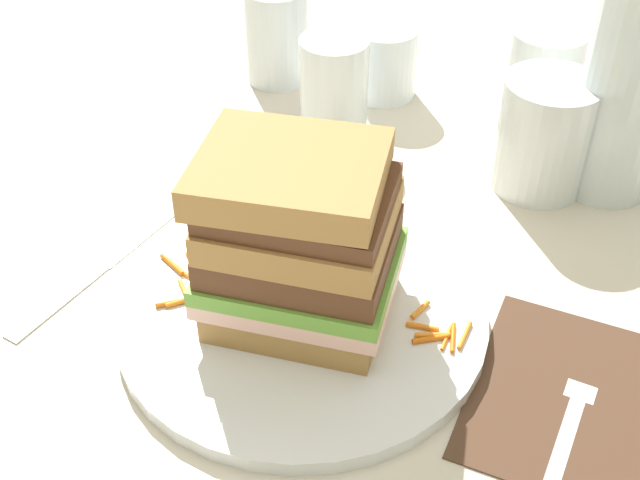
{
  "coord_description": "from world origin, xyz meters",
  "views": [
    {
      "loc": [
        0.19,
        -0.38,
        0.43
      ],
      "look_at": [
        0.01,
        0.03,
        0.05
      ],
      "focal_mm": 46.09,
      "sensor_mm": 36.0,
      "label": 1
    }
  ],
  "objects_px": {
    "water_bottle": "(633,70)",
    "empty_tumbler_3": "(277,36)",
    "empty_tumbler_2": "(544,67)",
    "main_plate": "(303,312)",
    "fork": "(571,421)",
    "sandwich": "(301,239)",
    "empty_tumbler_0": "(384,62)",
    "napkin_dark": "(578,400)",
    "knife": "(101,266)",
    "empty_tumbler_1": "(334,87)",
    "juice_glass": "(543,139)"
  },
  "relations": [
    {
      "from": "empty_tumbler_0",
      "to": "juice_glass",
      "type": "bearing_deg",
      "value": -27.36
    },
    {
      "from": "juice_glass",
      "to": "empty_tumbler_3",
      "type": "xyz_separation_m",
      "value": [
        -0.3,
        0.08,
        0.0
      ]
    },
    {
      "from": "empty_tumbler_2",
      "to": "empty_tumbler_0",
      "type": "bearing_deg",
      "value": -161.41
    },
    {
      "from": "main_plate",
      "to": "water_bottle",
      "type": "relative_size",
      "value": 1.04
    },
    {
      "from": "fork",
      "to": "water_bottle",
      "type": "xyz_separation_m",
      "value": [
        -0.03,
        0.28,
        0.11
      ]
    },
    {
      "from": "empty_tumbler_1",
      "to": "empty_tumbler_0",
      "type": "bearing_deg",
      "value": 78.85
    },
    {
      "from": "fork",
      "to": "juice_glass",
      "type": "height_order",
      "value": "juice_glass"
    },
    {
      "from": "empty_tumbler_3",
      "to": "main_plate",
      "type": "bearing_deg",
      "value": -60.57
    },
    {
      "from": "juice_glass",
      "to": "fork",
      "type": "bearing_deg",
      "value": -72.4
    },
    {
      "from": "sandwich",
      "to": "fork",
      "type": "xyz_separation_m",
      "value": [
        0.2,
        -0.02,
        -0.07
      ]
    },
    {
      "from": "juice_glass",
      "to": "empty_tumbler_1",
      "type": "distance_m",
      "value": 0.2
    },
    {
      "from": "empty_tumbler_2",
      "to": "juice_glass",
      "type": "bearing_deg",
      "value": -78.39
    },
    {
      "from": "knife",
      "to": "empty_tumbler_3",
      "type": "height_order",
      "value": "empty_tumbler_3"
    },
    {
      "from": "main_plate",
      "to": "empty_tumbler_1",
      "type": "bearing_deg",
      "value": 108.69
    },
    {
      "from": "sandwich",
      "to": "knife",
      "type": "height_order",
      "value": "sandwich"
    },
    {
      "from": "empty_tumbler_0",
      "to": "empty_tumbler_1",
      "type": "height_order",
      "value": "empty_tumbler_1"
    },
    {
      "from": "napkin_dark",
      "to": "empty_tumbler_3",
      "type": "bearing_deg",
      "value": 140.36
    },
    {
      "from": "knife",
      "to": "empty_tumbler_1",
      "type": "relative_size",
      "value": 2.08
    },
    {
      "from": "fork",
      "to": "empty_tumbler_0",
      "type": "xyz_separation_m",
      "value": [
        -0.26,
        0.35,
        0.03
      ]
    },
    {
      "from": "empty_tumbler_2",
      "to": "main_plate",
      "type": "bearing_deg",
      "value": -102.66
    },
    {
      "from": "main_plate",
      "to": "napkin_dark",
      "type": "height_order",
      "value": "main_plate"
    },
    {
      "from": "empty_tumbler_0",
      "to": "empty_tumbler_1",
      "type": "distance_m",
      "value": 0.09
    },
    {
      "from": "empty_tumbler_2",
      "to": "sandwich",
      "type": "bearing_deg",
      "value": -102.76
    },
    {
      "from": "fork",
      "to": "water_bottle",
      "type": "relative_size",
      "value": 0.64
    },
    {
      "from": "main_plate",
      "to": "juice_glass",
      "type": "height_order",
      "value": "juice_glass"
    },
    {
      "from": "napkin_dark",
      "to": "fork",
      "type": "distance_m",
      "value": 0.02
    },
    {
      "from": "empty_tumbler_3",
      "to": "empty_tumbler_2",
      "type": "bearing_deg",
      "value": 14.22
    },
    {
      "from": "fork",
      "to": "water_bottle",
      "type": "bearing_deg",
      "value": 95.36
    },
    {
      "from": "sandwich",
      "to": "fork",
      "type": "height_order",
      "value": "sandwich"
    },
    {
      "from": "fork",
      "to": "empty_tumbler_3",
      "type": "bearing_deg",
      "value": 138.36
    },
    {
      "from": "water_bottle",
      "to": "empty_tumbler_3",
      "type": "xyz_separation_m",
      "value": [
        -0.35,
        0.06,
        -0.06
      ]
    },
    {
      "from": "empty_tumbler_0",
      "to": "empty_tumbler_2",
      "type": "xyz_separation_m",
      "value": [
        0.15,
        0.05,
        0.0
      ]
    },
    {
      "from": "sandwich",
      "to": "empty_tumbler_0",
      "type": "xyz_separation_m",
      "value": [
        -0.07,
        0.34,
        -0.04
      ]
    },
    {
      "from": "knife",
      "to": "juice_glass",
      "type": "distance_m",
      "value": 0.39
    },
    {
      "from": "empty_tumbler_2",
      "to": "fork",
      "type": "bearing_deg",
      "value": -74.52
    },
    {
      "from": "sandwich",
      "to": "empty_tumbler_3",
      "type": "height_order",
      "value": "sandwich"
    },
    {
      "from": "main_plate",
      "to": "knife",
      "type": "bearing_deg",
      "value": -175.13
    },
    {
      "from": "sandwich",
      "to": "empty_tumbler_1",
      "type": "xyz_separation_m",
      "value": [
        -0.08,
        0.25,
        -0.03
      ]
    },
    {
      "from": "main_plate",
      "to": "water_bottle",
      "type": "xyz_separation_m",
      "value": [
        0.17,
        0.26,
        0.11
      ]
    },
    {
      "from": "knife",
      "to": "water_bottle",
      "type": "distance_m",
      "value": 0.46
    },
    {
      "from": "fork",
      "to": "main_plate",
      "type": "bearing_deg",
      "value": 174.91
    },
    {
      "from": "fork",
      "to": "empty_tumbler_0",
      "type": "relative_size",
      "value": 2.27
    },
    {
      "from": "sandwich",
      "to": "empty_tumbler_3",
      "type": "relative_size",
      "value": 1.47
    },
    {
      "from": "napkin_dark",
      "to": "knife",
      "type": "height_order",
      "value": "same"
    },
    {
      "from": "empty_tumbler_0",
      "to": "fork",
      "type": "bearing_deg",
      "value": -53.14
    },
    {
      "from": "fork",
      "to": "empty_tumbler_3",
      "type": "relative_size",
      "value": 1.67
    },
    {
      "from": "water_bottle",
      "to": "empty_tumbler_0",
      "type": "bearing_deg",
      "value": 163.12
    },
    {
      "from": "napkin_dark",
      "to": "water_bottle",
      "type": "distance_m",
      "value": 0.28
    },
    {
      "from": "knife",
      "to": "empty_tumbler_2",
      "type": "relative_size",
      "value": 2.59
    },
    {
      "from": "empty_tumbler_1",
      "to": "knife",
      "type": "bearing_deg",
      "value": -108.44
    }
  ]
}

